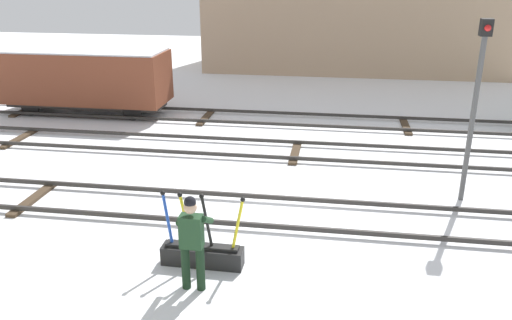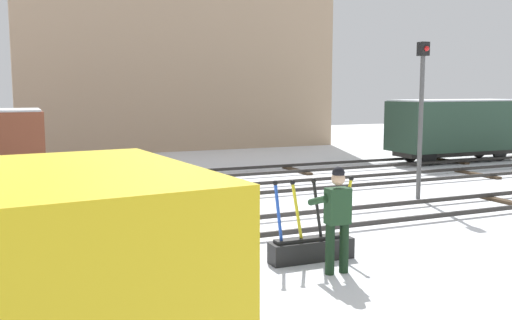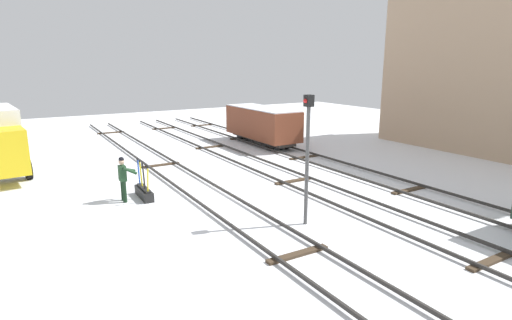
% 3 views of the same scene
% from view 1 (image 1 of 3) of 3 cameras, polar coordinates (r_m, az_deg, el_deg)
% --- Properties ---
extents(ground_plane, '(60.00, 60.00, 0.00)m').
position_cam_1_polar(ground_plane, '(11.73, 2.56, -6.16)').
color(ground_plane, white).
extents(track_main_line, '(44.00, 1.94, 0.18)m').
position_cam_1_polar(track_main_line, '(11.68, 2.57, -5.66)').
color(track_main_line, '#2D2B28').
rests_on(track_main_line, ground_plane).
extents(track_siding_near, '(44.00, 1.94, 0.18)m').
position_cam_1_polar(track_siding_near, '(15.51, 4.28, 1.04)').
color(track_siding_near, '#2D2B28').
rests_on(track_siding_near, ground_plane).
extents(track_siding_far, '(44.00, 1.94, 0.18)m').
position_cam_1_polar(track_siding_far, '(18.63, 5.12, 4.35)').
color(track_siding_far, '#2D2B28').
rests_on(track_siding_far, ground_plane).
extents(switch_lever_frame, '(1.58, 0.38, 1.45)m').
position_cam_1_polar(switch_lever_frame, '(9.91, -5.84, -9.95)').
color(switch_lever_frame, black).
rests_on(switch_lever_frame, ground_plane).
extents(rail_worker, '(0.54, 0.66, 1.73)m').
position_cam_1_polar(rail_worker, '(8.92, -6.94, -8.33)').
color(rail_worker, black).
rests_on(rail_worker, ground_plane).
extents(signal_post, '(0.24, 0.32, 4.18)m').
position_cam_1_polar(signal_post, '(12.68, 22.75, 6.50)').
color(signal_post, '#4C4C4C').
rests_on(signal_post, ground_plane).
extents(freight_car_near_switch, '(6.06, 2.07, 2.38)m').
position_cam_1_polar(freight_car_near_switch, '(20.43, -18.12, 8.52)').
color(freight_car_near_switch, '#2D2B28').
rests_on(freight_car_near_switch, ground_plane).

